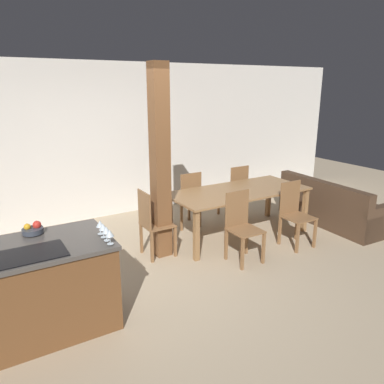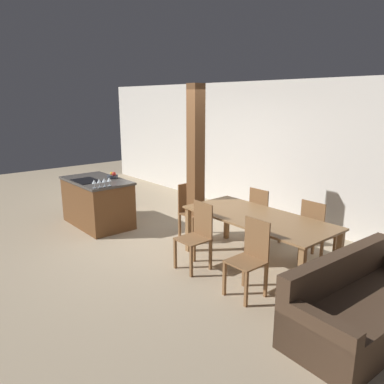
{
  "view_description": "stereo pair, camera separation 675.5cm",
  "coord_description": "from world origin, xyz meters",
  "px_view_note": "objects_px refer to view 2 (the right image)",
  "views": [
    {
      "loc": [
        -1.84,
        -3.85,
        2.31
      ],
      "look_at": [
        0.6,
        0.2,
        0.95
      ],
      "focal_mm": 35.0,
      "sensor_mm": 36.0,
      "label": 1
    },
    {
      "loc": [
        4.9,
        -3.44,
        2.36
      ],
      "look_at": [
        0.6,
        0.2,
        0.95
      ],
      "focal_mm": 35.0,
      "sensor_mm": 36.0,
      "label": 2
    }
  ],
  "objects_px": {
    "couch": "(362,307)",
    "wine_glass_middle": "(99,181)",
    "kitchen_island": "(98,202)",
    "dining_chair_far_right": "(316,231)",
    "dining_chair_near_right": "(250,257)",
    "wine_glass_near": "(94,182)",
    "wine_glass_end": "(109,180)",
    "dining_chair_head_end": "(191,210)",
    "dining_table": "(258,222)",
    "dining_chair_near_left": "(197,235)",
    "fruit_bowl": "(113,176)",
    "wine_glass_far": "(104,180)",
    "timber_post": "(196,165)",
    "dining_chair_far_left": "(262,215)"
  },
  "relations": [
    {
      "from": "wine_glass_near",
      "to": "couch",
      "type": "distance_m",
      "value": 4.39
    },
    {
      "from": "wine_glass_near",
      "to": "dining_chair_far_right",
      "type": "bearing_deg",
      "value": 33.75
    },
    {
      "from": "dining_chair_near_right",
      "to": "dining_chair_head_end",
      "type": "height_order",
      "value": "same"
    },
    {
      "from": "wine_glass_end",
      "to": "timber_post",
      "type": "height_order",
      "value": "timber_post"
    },
    {
      "from": "dining_table",
      "to": "dining_chair_far_right",
      "type": "distance_m",
      "value": 0.89
    },
    {
      "from": "wine_glass_middle",
      "to": "dining_table",
      "type": "xyz_separation_m",
      "value": [
        2.49,
        1.18,
        -0.34
      ]
    },
    {
      "from": "dining_chair_near_left",
      "to": "dining_chair_far_right",
      "type": "bearing_deg",
      "value": 55.48
    },
    {
      "from": "wine_glass_end",
      "to": "couch",
      "type": "distance_m",
      "value": 4.34
    },
    {
      "from": "dining_chair_far_left",
      "to": "dining_chair_near_left",
      "type": "bearing_deg",
      "value": 90.0
    },
    {
      "from": "dining_chair_far_right",
      "to": "dining_chair_head_end",
      "type": "height_order",
      "value": "same"
    },
    {
      "from": "timber_post",
      "to": "fruit_bowl",
      "type": "bearing_deg",
      "value": -160.34
    },
    {
      "from": "wine_glass_far",
      "to": "dining_table",
      "type": "bearing_deg",
      "value": 23.62
    },
    {
      "from": "dining_chair_far_left",
      "to": "dining_chair_head_end",
      "type": "xyz_separation_m",
      "value": [
        -0.98,
        -0.72,
        0.0
      ]
    },
    {
      "from": "wine_glass_end",
      "to": "dining_chair_near_right",
      "type": "distance_m",
      "value": 3.04
    },
    {
      "from": "wine_glass_middle",
      "to": "couch",
      "type": "relative_size",
      "value": 0.07
    },
    {
      "from": "wine_glass_far",
      "to": "dining_chair_far_left",
      "type": "height_order",
      "value": "wine_glass_far"
    },
    {
      "from": "kitchen_island",
      "to": "wine_glass_far",
      "type": "distance_m",
      "value": 0.87
    },
    {
      "from": "kitchen_island",
      "to": "dining_chair_near_left",
      "type": "height_order",
      "value": "dining_chair_near_left"
    },
    {
      "from": "fruit_bowl",
      "to": "dining_chair_head_end",
      "type": "height_order",
      "value": "fruit_bowl"
    },
    {
      "from": "wine_glass_near",
      "to": "wine_glass_end",
      "type": "bearing_deg",
      "value": 90.0
    },
    {
      "from": "fruit_bowl",
      "to": "dining_chair_far_right",
      "type": "distance_m",
      "value": 3.82
    },
    {
      "from": "kitchen_island",
      "to": "wine_glass_middle",
      "type": "bearing_deg",
      "value": -21.53
    },
    {
      "from": "dining_table",
      "to": "dining_chair_head_end",
      "type": "relative_size",
      "value": 2.31
    },
    {
      "from": "kitchen_island",
      "to": "dining_chair_far_right",
      "type": "distance_m",
      "value": 3.99
    },
    {
      "from": "wine_glass_near",
      "to": "dining_table",
      "type": "bearing_deg",
      "value": 27.14
    },
    {
      "from": "couch",
      "to": "wine_glass_middle",
      "type": "bearing_deg",
      "value": 103.17
    },
    {
      "from": "kitchen_island",
      "to": "wine_glass_far",
      "type": "bearing_deg",
      "value": -14.09
    },
    {
      "from": "wine_glass_end",
      "to": "dining_table",
      "type": "distance_m",
      "value": 2.7
    },
    {
      "from": "dining_table",
      "to": "timber_post",
      "type": "xyz_separation_m",
      "value": [
        -1.34,
        -0.01,
        0.64
      ]
    },
    {
      "from": "dining_table",
      "to": "couch",
      "type": "relative_size",
      "value": 1.14
    },
    {
      "from": "wine_glass_end",
      "to": "dining_chair_far_left",
      "type": "bearing_deg",
      "value": 40.6
    },
    {
      "from": "kitchen_island",
      "to": "wine_glass_end",
      "type": "distance_m",
      "value": 0.86
    },
    {
      "from": "kitchen_island",
      "to": "fruit_bowl",
      "type": "bearing_deg",
      "value": 73.51
    },
    {
      "from": "dining_table",
      "to": "dining_chair_near_left",
      "type": "bearing_deg",
      "value": -124.52
    },
    {
      "from": "wine_glass_middle",
      "to": "dining_chair_far_left",
      "type": "bearing_deg",
      "value": 43.56
    },
    {
      "from": "wine_glass_middle",
      "to": "couch",
      "type": "xyz_separation_m",
      "value": [
        4.24,
        0.78,
        -0.74
      ]
    },
    {
      "from": "dining_table",
      "to": "dining_chair_far_left",
      "type": "height_order",
      "value": "dining_chair_far_left"
    },
    {
      "from": "kitchen_island",
      "to": "couch",
      "type": "distance_m",
      "value": 4.92
    },
    {
      "from": "fruit_bowl",
      "to": "wine_glass_far",
      "type": "bearing_deg",
      "value": -39.61
    },
    {
      "from": "dining_table",
      "to": "wine_glass_middle",
      "type": "bearing_deg",
      "value": -154.6
    },
    {
      "from": "couch",
      "to": "wine_glass_far",
      "type": "bearing_deg",
      "value": 101.94
    },
    {
      "from": "kitchen_island",
      "to": "wine_glass_far",
      "type": "xyz_separation_m",
      "value": [
        0.65,
        -0.16,
        0.55
      ]
    },
    {
      "from": "wine_glass_far",
      "to": "dining_chair_far_right",
      "type": "height_order",
      "value": "wine_glass_far"
    },
    {
      "from": "dining_chair_head_end",
      "to": "timber_post",
      "type": "xyz_separation_m",
      "value": [
        0.13,
        -0.01,
        0.8
      ]
    },
    {
      "from": "dining_table",
      "to": "kitchen_island",
      "type": "bearing_deg",
      "value": -163.6
    },
    {
      "from": "kitchen_island",
      "to": "timber_post",
      "type": "bearing_deg",
      "value": 26.9
    },
    {
      "from": "dining_chair_head_end",
      "to": "dining_table",
      "type": "bearing_deg",
      "value": -90.0
    },
    {
      "from": "dining_chair_near_right",
      "to": "timber_post",
      "type": "xyz_separation_m",
      "value": [
        -1.83,
        0.71,
        0.8
      ]
    },
    {
      "from": "wine_glass_middle",
      "to": "dining_chair_near_right",
      "type": "xyz_separation_m",
      "value": [
        2.98,
        0.47,
        -0.5
      ]
    },
    {
      "from": "couch",
      "to": "dining_chair_far_right",
      "type": "bearing_deg",
      "value": 50.97
    }
  ]
}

